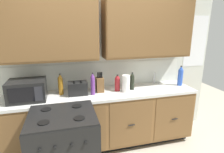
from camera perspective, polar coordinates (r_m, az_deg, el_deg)
name	(u,v)px	position (r m, az deg, el deg)	size (l,w,h in m)	color
wall_unit	(100,43)	(2.87, -3.76, 10.33)	(4.08, 0.40, 2.42)	silver
counter_run	(104,119)	(3.03, -2.62, -12.79)	(2.91, 0.64, 0.91)	black
stove_range	(65,150)	(2.45, -14.31, -20.92)	(0.76, 0.68, 0.95)	black
microwave	(27,90)	(2.77, -24.54, -3.85)	(0.48, 0.37, 0.28)	black
toaster	(78,88)	(2.77, -10.49, -3.59)	(0.28, 0.18, 0.19)	black
knife_block	(100,84)	(2.85, -3.76, -2.43)	(0.11, 0.14, 0.31)	brown
sink_faucet	(154,78)	(3.32, 12.80, -0.46)	(0.02, 0.02, 0.20)	#B2B5BA
paper_towel_roll	(126,84)	(2.84, 4.27, -2.16)	(0.12, 0.12, 0.26)	white
bottle_amber	(61,84)	(2.82, -15.48, -2.34)	(0.07, 0.07, 0.31)	#9E6619
bottle_dark	(132,81)	(2.95, 6.20, -1.43)	(0.07, 0.07, 0.28)	black
bottle_red	(117,83)	(2.88, 1.66, -1.98)	(0.08, 0.08, 0.26)	maroon
bottle_blue	(180,76)	(3.34, 20.22, 0.17)	(0.08, 0.08, 0.34)	blue
bottle_violet	(93,84)	(2.72, -5.92, -2.28)	(0.06, 0.06, 0.33)	#663384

